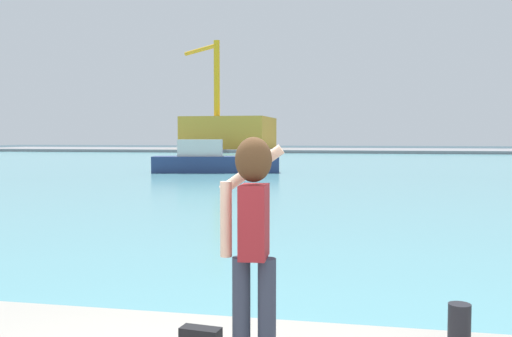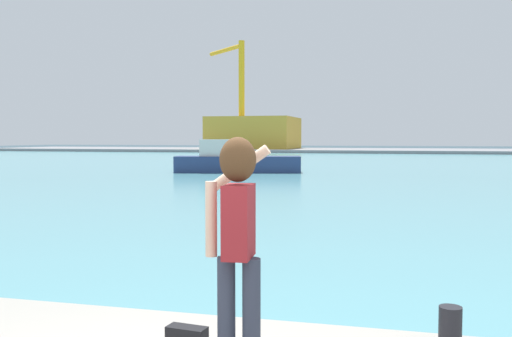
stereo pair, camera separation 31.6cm
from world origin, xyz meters
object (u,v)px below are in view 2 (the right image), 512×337
(port_crane, at_px, (238,84))
(person_photographer, at_px, (237,226))
(boat_moored, at_px, (235,161))
(warehouse_left, at_px, (254,133))
(harbor_bollard, at_px, (450,328))

(port_crane, bearing_deg, person_photographer, -73.78)
(boat_moored, relative_size, warehouse_left, 0.62)
(port_crane, bearing_deg, warehouse_left, 64.15)
(person_photographer, xyz_separation_m, harbor_bollard, (1.61, 0.69, -0.89))
(person_photographer, distance_m, harbor_bollard, 1.96)
(warehouse_left, bearing_deg, port_crane, -115.85)
(boat_moored, xyz_separation_m, port_crane, (-15.80, 55.10, 10.60))
(harbor_bollard, distance_m, boat_moored, 34.36)
(harbor_bollard, bearing_deg, port_crane, 107.30)
(person_photographer, bearing_deg, harbor_bollard, -70.76)
(person_photographer, xyz_separation_m, port_crane, (-25.64, 88.17, 9.67))
(boat_moored, xyz_separation_m, warehouse_left, (-13.89, 59.03, 2.37))
(person_photographer, distance_m, boat_moored, 34.53)
(harbor_bollard, height_order, boat_moored, boat_moored)
(person_photographer, xyz_separation_m, warehouse_left, (-23.74, 92.11, 1.44))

